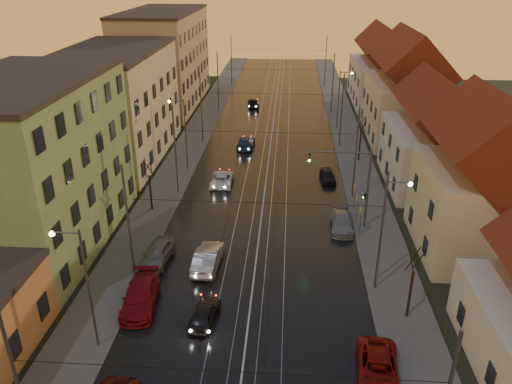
% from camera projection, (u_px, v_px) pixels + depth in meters
% --- Properties ---
extents(ground, '(160.00, 160.00, 0.00)m').
position_uv_depth(ground, '(241.00, 379.00, 27.56)').
color(ground, black).
rests_on(ground, ground).
extents(road, '(16.00, 120.00, 0.04)m').
position_uv_depth(road, '(271.00, 142.00, 63.77)').
color(road, black).
rests_on(road, ground).
extents(sidewalk_left, '(4.00, 120.00, 0.15)m').
position_uv_depth(sidewalk_left, '(193.00, 140.00, 64.36)').
color(sidewalk_left, '#4C4C4C').
rests_on(sidewalk_left, ground).
extents(sidewalk_right, '(4.00, 120.00, 0.15)m').
position_uv_depth(sidewalk_right, '(350.00, 143.00, 63.13)').
color(sidewalk_right, '#4C4C4C').
rests_on(sidewalk_right, ground).
extents(tram_rail_0, '(0.06, 120.00, 0.03)m').
position_uv_depth(tram_rail_0, '(254.00, 141.00, 63.89)').
color(tram_rail_0, gray).
rests_on(tram_rail_0, road).
extents(tram_rail_1, '(0.06, 120.00, 0.03)m').
position_uv_depth(tram_rail_1, '(265.00, 142.00, 63.80)').
color(tram_rail_1, gray).
rests_on(tram_rail_1, road).
extents(tram_rail_2, '(0.06, 120.00, 0.03)m').
position_uv_depth(tram_rail_2, '(277.00, 142.00, 63.71)').
color(tram_rail_2, gray).
rests_on(tram_rail_2, road).
extents(tram_rail_3, '(0.06, 120.00, 0.03)m').
position_uv_depth(tram_rail_3, '(288.00, 142.00, 63.62)').
color(tram_rail_3, gray).
rests_on(tram_rail_3, road).
extents(apartment_left_1, '(10.00, 18.00, 13.00)m').
position_uv_depth(apartment_left_1, '(32.00, 168.00, 38.58)').
color(apartment_left_1, '#638B58').
rests_on(apartment_left_1, ground).
extents(apartment_left_2, '(10.00, 20.00, 12.00)m').
position_uv_depth(apartment_left_2, '(116.00, 106.00, 56.90)').
color(apartment_left_2, '#BFB893').
rests_on(apartment_left_2, ground).
extents(apartment_left_3, '(10.00, 24.00, 14.00)m').
position_uv_depth(apartment_left_3, '(165.00, 60.00, 78.21)').
color(apartment_left_3, tan).
rests_on(apartment_left_3, ground).
extents(house_right_1, '(8.67, 10.20, 10.80)m').
position_uv_depth(house_right_1, '(482.00, 187.00, 37.81)').
color(house_right_1, beige).
rests_on(house_right_1, ground).
extents(house_right_2, '(9.18, 12.24, 9.20)m').
position_uv_depth(house_right_2, '(436.00, 141.00, 49.92)').
color(house_right_2, silver).
rests_on(house_right_2, ground).
extents(house_right_3, '(9.18, 14.28, 11.50)m').
position_uv_depth(house_right_3, '(407.00, 94.00, 63.02)').
color(house_right_3, beige).
rests_on(house_right_3, ground).
extents(house_right_4, '(9.18, 16.32, 10.00)m').
position_uv_depth(house_right_4, '(383.00, 72.00, 79.63)').
color(house_right_4, silver).
rests_on(house_right_4, ground).
extents(catenary_pole_l_1, '(0.16, 0.16, 9.00)m').
position_uv_depth(catenary_pole_l_1, '(129.00, 225.00, 34.34)').
color(catenary_pole_l_1, '#595B60').
rests_on(catenary_pole_l_1, ground).
extents(catenary_pole_r_1, '(0.16, 0.16, 9.00)m').
position_uv_depth(catenary_pole_r_1, '(381.00, 233.00, 33.29)').
color(catenary_pole_r_1, '#595B60').
rests_on(catenary_pole_r_1, ground).
extents(catenary_pole_l_2, '(0.16, 0.16, 9.00)m').
position_uv_depth(catenary_pole_l_2, '(175.00, 150.00, 47.93)').
color(catenary_pole_l_2, '#595B60').
rests_on(catenary_pole_l_2, ground).
extents(catenary_pole_r_2, '(0.16, 0.16, 9.00)m').
position_uv_depth(catenary_pole_r_2, '(356.00, 155.00, 46.87)').
color(catenary_pole_r_2, '#595B60').
rests_on(catenary_pole_r_2, ground).
extents(catenary_pole_l_3, '(0.16, 0.16, 9.00)m').
position_uv_depth(catenary_pole_l_3, '(201.00, 109.00, 61.51)').
color(catenary_pole_l_3, '#595B60').
rests_on(catenary_pole_l_3, ground).
extents(catenary_pole_r_3, '(0.16, 0.16, 9.00)m').
position_uv_depth(catenary_pole_r_3, '(342.00, 111.00, 60.46)').
color(catenary_pole_r_3, '#595B60').
rests_on(catenary_pole_r_3, ground).
extents(catenary_pole_l_4, '(0.16, 0.16, 9.00)m').
position_uv_depth(catenary_pole_l_4, '(218.00, 82.00, 75.09)').
color(catenary_pole_l_4, '#595B60').
rests_on(catenary_pole_l_4, ground).
extents(catenary_pole_r_4, '(0.16, 0.16, 9.00)m').
position_uv_depth(catenary_pole_r_4, '(333.00, 84.00, 74.04)').
color(catenary_pole_r_4, '#595B60').
rests_on(catenary_pole_r_4, ground).
extents(catenary_pole_l_5, '(0.16, 0.16, 9.00)m').
position_uv_depth(catenary_pole_l_5, '(231.00, 61.00, 91.40)').
color(catenary_pole_l_5, '#595B60').
rests_on(catenary_pole_l_5, ground).
extents(catenary_pole_r_5, '(0.16, 0.16, 9.00)m').
position_uv_depth(catenary_pole_r_5, '(326.00, 62.00, 90.34)').
color(catenary_pole_r_5, '#595B60').
rests_on(catenary_pole_r_5, ground).
extents(street_lamp_0, '(1.75, 0.32, 8.00)m').
position_uv_depth(street_lamp_0, '(82.00, 278.00, 27.87)').
color(street_lamp_0, '#595B60').
rests_on(street_lamp_0, ground).
extents(street_lamp_1, '(1.75, 0.32, 8.00)m').
position_uv_depth(street_lamp_1, '(387.00, 221.00, 34.00)').
color(street_lamp_1, '#595B60').
rests_on(street_lamp_1, ground).
extents(street_lamp_2, '(1.75, 0.32, 8.00)m').
position_uv_depth(street_lamp_2, '(182.00, 128.00, 53.23)').
color(street_lamp_2, '#595B60').
rests_on(street_lamp_2, ground).
extents(street_lamp_3, '(1.75, 0.32, 8.00)m').
position_uv_depth(street_lamp_3, '(341.00, 94.00, 66.60)').
color(street_lamp_3, '#595B60').
rests_on(street_lamp_3, ground).
extents(traffic_light_mast, '(5.30, 0.32, 7.20)m').
position_uv_depth(traffic_light_mast, '(357.00, 179.00, 41.43)').
color(traffic_light_mast, '#595B60').
rests_on(traffic_light_mast, ground).
extents(bare_tree_0, '(1.09, 1.09, 5.11)m').
position_uv_depth(bare_tree_0, '(150.00, 186.00, 45.25)').
color(bare_tree_0, black).
rests_on(bare_tree_0, ground).
extents(bare_tree_1, '(1.09, 1.09, 5.11)m').
position_uv_depth(bare_tree_1, '(411.00, 286.00, 31.32)').
color(bare_tree_1, black).
rests_on(bare_tree_1, ground).
extents(bare_tree_2, '(1.09, 1.09, 5.11)m').
position_uv_depth(bare_tree_2, '(360.00, 141.00, 56.66)').
color(bare_tree_2, black).
rests_on(bare_tree_2, ground).
extents(driving_car_0, '(1.90, 3.78, 1.24)m').
position_uv_depth(driving_car_0, '(204.00, 313.00, 31.75)').
color(driving_car_0, black).
rests_on(driving_car_0, ground).
extents(driving_car_1, '(1.96, 4.90, 1.59)m').
position_uv_depth(driving_car_1, '(208.00, 258.00, 37.43)').
color(driving_car_1, '#ABAAB0').
rests_on(driving_car_1, ground).
extents(driving_car_2, '(2.18, 4.59, 1.27)m').
position_uv_depth(driving_car_2, '(222.00, 179.00, 51.48)').
color(driving_car_2, white).
rests_on(driving_car_2, ground).
extents(driving_car_3, '(2.14, 4.85, 1.39)m').
position_uv_depth(driving_car_3, '(246.00, 142.00, 61.56)').
color(driving_car_3, navy).
rests_on(driving_car_3, ground).
extents(driving_car_4, '(2.23, 4.36, 1.42)m').
position_uv_depth(driving_car_4, '(253.00, 103.00, 78.90)').
color(driving_car_4, black).
rests_on(driving_car_4, ground).
extents(parked_left_2, '(2.61, 5.40, 1.52)m').
position_uv_depth(parked_left_2, '(140.00, 296.00, 33.14)').
color(parked_left_2, maroon).
rests_on(parked_left_2, ground).
extents(parked_left_3, '(2.14, 4.60, 1.52)m').
position_uv_depth(parked_left_3, '(157.00, 253.00, 38.02)').
color(parked_left_3, gray).
rests_on(parked_left_3, ground).
extents(parked_right_0, '(2.72, 5.07, 1.35)m').
position_uv_depth(parked_right_0, '(378.00, 369.00, 27.33)').
color(parked_right_0, maroon).
rests_on(parked_right_0, ground).
extents(parked_right_1, '(2.01, 4.59, 1.31)m').
position_uv_depth(parked_right_1, '(342.00, 222.00, 42.82)').
color(parked_right_1, '#95959A').
rests_on(parked_right_1, ground).
extents(parked_right_2, '(1.76, 3.70, 1.22)m').
position_uv_depth(parked_right_2, '(328.00, 176.00, 52.20)').
color(parked_right_2, black).
rests_on(parked_right_2, ground).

